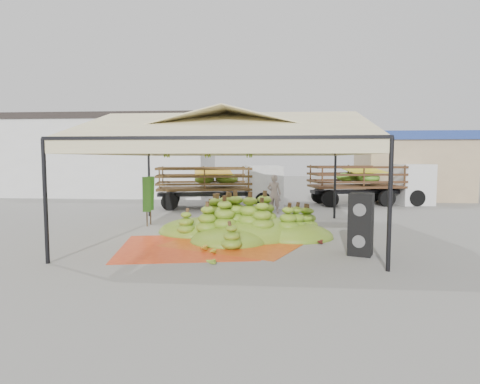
# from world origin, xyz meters

# --- Properties ---
(ground) EXTENTS (90.00, 90.00, 0.00)m
(ground) POSITION_xyz_m (0.00, 0.00, 0.00)
(ground) COLOR slate
(ground) RESTS_ON ground
(canopy_tent) EXTENTS (8.10, 8.10, 4.00)m
(canopy_tent) POSITION_xyz_m (0.00, 0.00, 3.30)
(canopy_tent) COLOR black
(canopy_tent) RESTS_ON ground
(building_white) EXTENTS (14.30, 6.30, 5.40)m
(building_white) POSITION_xyz_m (-10.00, 14.00, 2.71)
(building_white) COLOR silver
(building_white) RESTS_ON ground
(building_tan) EXTENTS (6.30, 5.30, 4.10)m
(building_tan) POSITION_xyz_m (10.00, 13.00, 2.07)
(building_tan) COLOR tan
(building_tan) RESTS_ON ground
(tarp_left) EXTENTS (4.32, 4.18, 0.01)m
(tarp_left) POSITION_xyz_m (-1.03, -1.95, 0.01)
(tarp_left) COLOR #D84314
(tarp_left) RESTS_ON ground
(tarp_right) EXTENTS (4.92, 5.02, 0.01)m
(tarp_right) POSITION_xyz_m (0.51, -0.88, 0.01)
(tarp_right) COLOR #D15413
(tarp_right) RESTS_ON ground
(banana_heap) EXTENTS (6.98, 6.14, 1.31)m
(banana_heap) POSITION_xyz_m (0.54, 0.01, 0.65)
(banana_heap) COLOR #527E1A
(banana_heap) RESTS_ON ground
(hand_yellow_a) EXTENTS (0.51, 0.47, 0.19)m
(hand_yellow_a) POSITION_xyz_m (-0.24, -2.73, 0.10)
(hand_yellow_a) COLOR #AE9322
(hand_yellow_a) RESTS_ON ground
(hand_yellow_b) EXTENTS (0.58, 0.51, 0.23)m
(hand_yellow_b) POSITION_xyz_m (-0.57, -2.36, 0.11)
(hand_yellow_b) COLOR #AF8223
(hand_yellow_b) RESTS_ON ground
(hand_red_a) EXTENTS (0.46, 0.39, 0.19)m
(hand_red_a) POSITION_xyz_m (2.73, -1.22, 0.09)
(hand_red_a) COLOR #582014
(hand_red_a) RESTS_ON ground
(hand_red_b) EXTENTS (0.52, 0.45, 0.22)m
(hand_red_b) POSITION_xyz_m (1.70, -0.68, 0.11)
(hand_red_b) COLOR maroon
(hand_red_b) RESTS_ON ground
(hand_green) EXTENTS (0.52, 0.49, 0.19)m
(hand_green) POSITION_xyz_m (-0.10, -3.70, 0.09)
(hand_green) COLOR #5A831B
(hand_green) RESTS_ON ground
(hanging_bunches) EXTENTS (3.24, 0.24, 0.20)m
(hanging_bunches) POSITION_xyz_m (-0.95, 1.24, 2.62)
(hanging_bunches) COLOR #567819
(hanging_bunches) RESTS_ON ground
(speaker_stack) EXTENTS (0.74, 0.69, 1.63)m
(speaker_stack) POSITION_xyz_m (3.70, -2.51, 0.82)
(speaker_stack) COLOR black
(speaker_stack) RESTS_ON ground
(banana_leaves) EXTENTS (0.96, 1.36, 3.70)m
(banana_leaves) POSITION_xyz_m (-3.54, 1.47, 0.00)
(banana_leaves) COLOR #24681B
(banana_leaves) RESTS_ON ground
(vendor) EXTENTS (0.72, 0.54, 1.79)m
(vendor) POSITION_xyz_m (1.45, 5.47, 0.89)
(vendor) COLOR gray
(vendor) RESTS_ON ground
(truck_left) EXTENTS (6.59, 3.35, 2.16)m
(truck_left) POSITION_xyz_m (-1.10, 7.42, 1.33)
(truck_left) COLOR #50371A
(truck_left) RESTS_ON ground
(truck_right) EXTENTS (6.74, 3.33, 2.21)m
(truck_right) POSITION_xyz_m (6.94, 9.37, 1.36)
(truck_right) COLOR #462517
(truck_right) RESTS_ON ground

